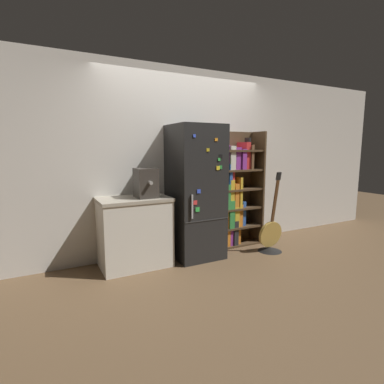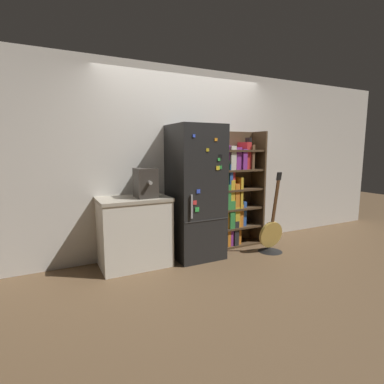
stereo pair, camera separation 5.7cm
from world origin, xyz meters
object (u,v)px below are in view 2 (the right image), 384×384
(espresso_machine, at_px, (146,183))
(guitar, at_px, (271,240))
(refrigerator, at_px, (195,192))
(bookshelf, at_px, (232,193))

(espresso_machine, xyz_separation_m, guitar, (1.75, -0.34, -0.89))
(refrigerator, bearing_deg, guitar, -18.33)
(espresso_machine, relative_size, guitar, 0.31)
(refrigerator, bearing_deg, espresso_machine, -179.22)
(espresso_machine, bearing_deg, bookshelf, 7.25)
(refrigerator, xyz_separation_m, guitar, (1.05, -0.35, -0.73))
(refrigerator, height_order, guitar, refrigerator)
(espresso_machine, distance_m, guitar, 1.99)
(bookshelf, distance_m, guitar, 0.89)
(refrigerator, relative_size, espresso_machine, 4.93)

